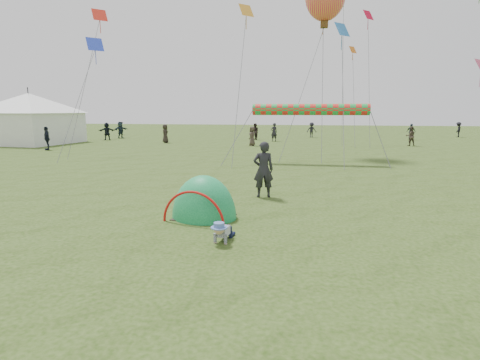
% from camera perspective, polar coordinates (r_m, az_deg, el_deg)
% --- Properties ---
extents(ground, '(140.00, 140.00, 0.00)m').
position_cam_1_polar(ground, '(9.33, 0.48, -8.22)').
color(ground, '#213C0C').
extents(crawling_toddler, '(0.59, 0.76, 0.53)m').
position_cam_1_polar(crawling_toddler, '(8.73, -2.73, -7.74)').
color(crawling_toddler, black).
rests_on(crawling_toddler, ground).
extents(popup_tent, '(2.13, 1.86, 2.43)m').
position_cam_1_polar(popup_tent, '(10.76, -5.48, -5.69)').
color(popup_tent, '#0D7338').
rests_on(popup_tent, ground).
extents(standing_adult, '(0.81, 0.63, 1.95)m').
position_cam_1_polar(standing_adult, '(13.01, 3.58, 1.59)').
color(standing_adult, black).
rests_on(standing_adult, ground).
extents(event_marquee, '(7.69, 7.69, 4.85)m').
position_cam_1_polar(event_marquee, '(39.28, -29.31, 8.41)').
color(event_marquee, white).
rests_on(event_marquee, ground).
extents(crowd_person_1, '(0.85, 0.68, 1.64)m').
position_cam_1_polar(crowd_person_1, '(35.33, 24.55, 6.10)').
color(crowd_person_1, '#463B32').
rests_on(crowd_person_1, ground).
extents(crowd_person_2, '(0.96, 0.97, 1.65)m').
position_cam_1_polar(crowd_person_2, '(42.60, 24.63, 6.70)').
color(crowd_person_2, '#283643').
rests_on(crowd_person_2, ground).
extents(crowd_person_4, '(0.85, 0.99, 1.72)m').
position_cam_1_polar(crowd_person_4, '(35.80, -11.32, 6.95)').
color(crowd_person_4, black).
rests_on(crowd_person_4, ground).
extents(crowd_person_5, '(1.24, 1.72, 1.80)m').
position_cam_1_polar(crowd_person_5, '(43.09, -17.76, 7.29)').
color(crowd_person_5, '#1C2B35').
rests_on(crowd_person_5, ground).
extents(crowd_person_6, '(0.77, 0.69, 1.78)m').
position_cam_1_polar(crowd_person_6, '(36.95, 5.20, 7.26)').
color(crowd_person_6, black).
rests_on(crowd_person_6, ground).
extents(crowd_person_9, '(1.15, 0.76, 1.67)m').
position_cam_1_polar(crowd_person_9, '(43.02, 10.85, 7.51)').
color(crowd_person_9, black).
rests_on(crowd_person_9, ground).
extents(crowd_person_10, '(0.86, 0.96, 1.65)m').
position_cam_1_polar(crowd_person_10, '(32.19, 1.87, 6.70)').
color(crowd_person_10, '#3E332C').
rests_on(crowd_person_10, ground).
extents(crowd_person_11, '(1.65, 1.34, 1.77)m').
position_cam_1_polar(crowd_person_11, '(41.03, -19.62, 7.02)').
color(crowd_person_11, black).
rests_on(crowd_person_11, ground).
extents(crowd_person_12, '(0.53, 0.66, 1.59)m').
position_cam_1_polar(crowd_person_12, '(48.86, -17.61, 7.51)').
color(crowd_person_12, black).
rests_on(crowd_person_12, ground).
extents(crowd_person_13, '(0.97, 1.03, 1.69)m').
position_cam_1_polar(crowd_person_13, '(38.73, 2.32, 7.39)').
color(crowd_person_13, black).
rests_on(crowd_person_13, ground).
extents(crowd_person_14, '(0.99, 1.09, 1.78)m').
position_cam_1_polar(crowd_person_14, '(32.29, -27.36, 5.66)').
color(crowd_person_14, black).
rests_on(crowd_person_14, ground).
extents(crowd_person_15, '(1.09, 1.26, 1.69)m').
position_cam_1_polar(crowd_person_15, '(49.15, 30.31, 6.64)').
color(crowd_person_15, black).
rests_on(crowd_person_15, ground).
extents(rainbow_tube_kite, '(6.49, 0.64, 0.64)m').
position_cam_1_polar(rainbow_tube_kite, '(21.85, 10.61, 10.52)').
color(rainbow_tube_kite, red).
extents(diamond_kite_0, '(1.05, 1.05, 0.86)m').
position_cam_1_polar(diamond_kite_0, '(37.95, 18.97, 22.69)').
color(diamond_kite_0, red).
extents(diamond_kite_1, '(1.36, 1.36, 1.11)m').
position_cam_1_polar(diamond_kite_1, '(27.62, 12.64, 24.07)').
color(diamond_kite_1, orange).
extents(diamond_kite_4, '(1.01, 1.01, 0.83)m').
position_cam_1_polar(diamond_kite_4, '(25.10, 15.30, 21.26)').
color(diamond_kite_4, '#2E78C4').
extents(diamond_kite_6, '(1.04, 1.04, 0.85)m').
position_cam_1_polar(diamond_kite_6, '(30.33, -20.62, 22.49)').
color(diamond_kite_6, red).
extents(diamond_kite_7, '(0.76, 0.76, 0.62)m').
position_cam_1_polar(diamond_kite_7, '(36.80, 16.81, 18.47)').
color(diamond_kite_7, '#CC6618').
extents(diamond_kite_8, '(0.94, 0.94, 0.77)m').
position_cam_1_polar(diamond_kite_8, '(25.08, 0.96, 24.45)').
color(diamond_kite_8, orange).
extents(diamond_kite_10, '(1.11, 1.11, 0.90)m').
position_cam_1_polar(diamond_kite_10, '(28.35, -21.24, 18.73)').
color(diamond_kite_10, blue).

